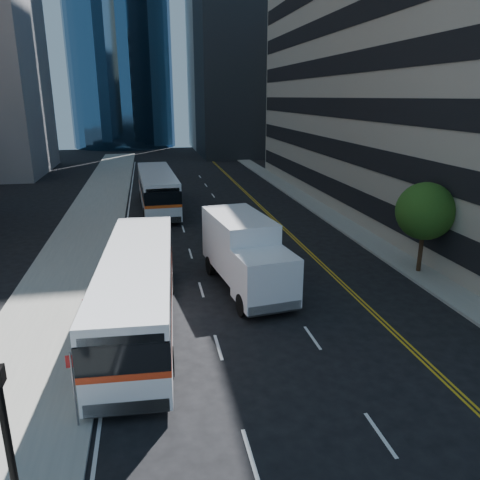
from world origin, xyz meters
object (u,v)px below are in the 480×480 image
(bus_rear, at_px, (157,189))
(box_truck, at_px, (245,253))
(lamp_post, at_px, (10,452))
(bus_front, at_px, (138,289))
(street_tree, at_px, (425,211))

(bus_rear, relative_size, box_truck, 1.63)
(box_truck, bearing_deg, lamp_post, -127.24)
(bus_front, bearing_deg, lamp_post, -99.99)
(street_tree, distance_m, lamp_post, 22.82)
(street_tree, xyz_separation_m, bus_rear, (-14.18, 19.02, -1.80))
(bus_front, distance_m, box_truck, 6.38)
(bus_front, distance_m, bus_rear, 22.70)
(street_tree, xyz_separation_m, box_truck, (-10.19, -0.24, -1.68))
(street_tree, height_order, bus_rear, street_tree)
(bus_front, bearing_deg, street_tree, 16.31)
(bus_rear, bearing_deg, street_tree, -55.85)
(bus_front, height_order, box_truck, box_truck)
(lamp_post, xyz_separation_m, bus_rear, (3.82, 33.02, -0.89))
(lamp_post, height_order, box_truck, lamp_post)
(street_tree, height_order, box_truck, street_tree)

